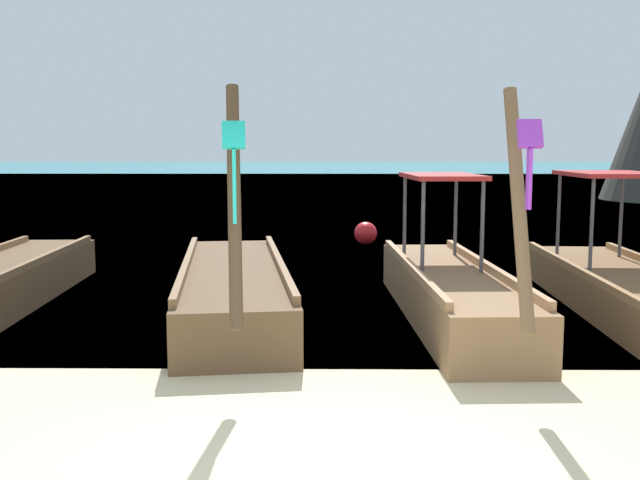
{
  "coord_description": "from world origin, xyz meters",
  "views": [
    {
      "loc": [
        0.1,
        -4.53,
        2.17
      ],
      "look_at": [
        0.0,
        4.45,
        1.04
      ],
      "focal_mm": 40.84,
      "sensor_mm": 36.0,
      "label": 1
    }
  ],
  "objects_px": {
    "longtail_boat_violet_ribbon": "(449,290)",
    "longtail_boat_yellow_ribbon": "(621,285)",
    "longtail_boat_turquoise_ribbon": "(234,288)",
    "mooring_buoy_near": "(366,233)"
  },
  "relations": [
    {
      "from": "longtail_boat_violet_ribbon",
      "to": "longtail_boat_yellow_ribbon",
      "type": "height_order",
      "value": "longtail_boat_violet_ribbon"
    },
    {
      "from": "longtail_boat_violet_ribbon",
      "to": "mooring_buoy_near",
      "type": "distance_m",
      "value": 7.31
    },
    {
      "from": "longtail_boat_turquoise_ribbon",
      "to": "longtail_boat_violet_ribbon",
      "type": "distance_m",
      "value": 2.83
    },
    {
      "from": "longtail_boat_turquoise_ribbon",
      "to": "longtail_boat_violet_ribbon",
      "type": "height_order",
      "value": "longtail_boat_turquoise_ribbon"
    },
    {
      "from": "mooring_buoy_near",
      "to": "longtail_boat_violet_ribbon",
      "type": "bearing_deg",
      "value": -84.57
    },
    {
      "from": "longtail_boat_violet_ribbon",
      "to": "longtail_boat_turquoise_ribbon",
      "type": "bearing_deg",
      "value": 172.8
    },
    {
      "from": "longtail_boat_turquoise_ribbon",
      "to": "mooring_buoy_near",
      "type": "xyz_separation_m",
      "value": [
        2.12,
        6.92,
        -0.06
      ]
    },
    {
      "from": "longtail_boat_turquoise_ribbon",
      "to": "longtail_boat_yellow_ribbon",
      "type": "distance_m",
      "value": 5.26
    },
    {
      "from": "mooring_buoy_near",
      "to": "longtail_boat_yellow_ribbon",
      "type": "bearing_deg",
      "value": -64.75
    },
    {
      "from": "longtail_boat_violet_ribbon",
      "to": "longtail_boat_yellow_ribbon",
      "type": "xyz_separation_m",
      "value": [
        2.45,
        0.62,
        -0.05
      ]
    }
  ]
}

